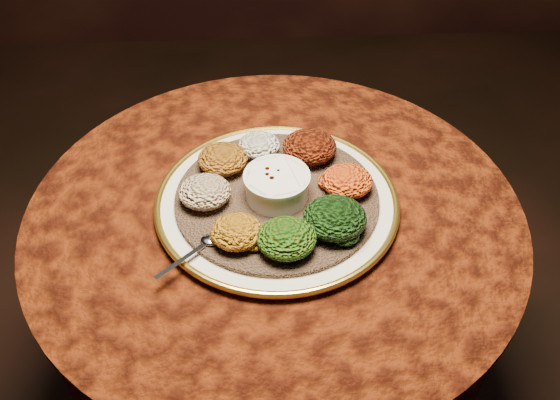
{
  "coord_description": "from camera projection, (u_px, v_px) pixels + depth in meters",
  "views": [
    {
      "loc": [
        -0.04,
        -0.86,
        1.57
      ],
      "look_at": [
        0.01,
        -0.0,
        0.76
      ],
      "focal_mm": 40.0,
      "sensor_mm": 36.0,
      "label": 1
    }
  ],
  "objects": [
    {
      "name": "stew_bowl",
      "position": [
        277.0,
        184.0,
        1.17
      ],
      "size": [
        0.13,
        0.13,
        0.05
      ],
      "color": "silver",
      "rests_on": "injera"
    },
    {
      "name": "table",
      "position": [
        275.0,
        270.0,
        1.33
      ],
      "size": [
        0.96,
        0.96,
        0.73
      ],
      "color": "black",
      "rests_on": "ground"
    },
    {
      "name": "portion_ayib",
      "position": [
        259.0,
        145.0,
        1.27
      ],
      "size": [
        0.09,
        0.08,
        0.04
      ],
      "primitive_type": "ellipsoid",
      "color": "white",
      "rests_on": "injera"
    },
    {
      "name": "portion_kik",
      "position": [
        237.0,
        232.0,
        1.09
      ],
      "size": [
        0.09,
        0.09,
        0.04
      ],
      "primitive_type": "ellipsoid",
      "color": "#AF640F",
      "rests_on": "injera"
    },
    {
      "name": "portion_shiro",
      "position": [
        223.0,
        159.0,
        1.23
      ],
      "size": [
        0.1,
        0.09,
        0.05
      ],
      "primitive_type": "ellipsoid",
      "color": "#984F12",
      "rests_on": "injera"
    },
    {
      "name": "platter",
      "position": [
        277.0,
        202.0,
        1.2
      ],
      "size": [
        0.47,
        0.47,
        0.02
      ],
      "rotation": [
        0.0,
        0.0,
        -0.02
      ],
      "color": "beige",
      "rests_on": "table"
    },
    {
      "name": "portion_tikil",
      "position": [
        347.0,
        181.0,
        1.18
      ],
      "size": [
        0.1,
        0.09,
        0.05
      ],
      "primitive_type": "ellipsoid",
      "color": "#BA6C0F",
      "rests_on": "injera"
    },
    {
      "name": "injera",
      "position": [
        277.0,
        198.0,
        1.19
      ],
      "size": [
        0.42,
        0.42,
        0.01
      ],
      "primitive_type": "cylinder",
      "rotation": [
        0.0,
        0.0,
        0.09
      ],
      "color": "brown",
      "rests_on": "platter"
    },
    {
      "name": "portion_gomen",
      "position": [
        335.0,
        218.0,
        1.11
      ],
      "size": [
        0.11,
        0.11,
        0.06
      ],
      "primitive_type": "ellipsoid",
      "color": "black",
      "rests_on": "injera"
    },
    {
      "name": "portion_kitfo",
      "position": [
        310.0,
        147.0,
        1.26
      ],
      "size": [
        0.11,
        0.1,
        0.05
      ],
      "primitive_type": "ellipsoid",
      "color": "black",
      "rests_on": "injera"
    },
    {
      "name": "portion_timatim",
      "position": [
        205.0,
        192.0,
        1.16
      ],
      "size": [
        0.1,
        0.09,
        0.05
      ],
      "primitive_type": "ellipsoid",
      "color": "maroon",
      "rests_on": "injera"
    },
    {
      "name": "spoon",
      "position": [
        207.0,
        243.0,
        1.09
      ],
      "size": [
        0.11,
        0.1,
        0.01
      ],
      "rotation": [
        0.0,
        0.0,
        -2.4
      ],
      "color": "silver",
      "rests_on": "injera"
    },
    {
      "name": "portion_mixveg",
      "position": [
        286.0,
        238.0,
        1.07
      ],
      "size": [
        0.1,
        0.1,
        0.05
      ],
      "primitive_type": "ellipsoid",
      "color": "#A3400A",
      "rests_on": "injera"
    }
  ]
}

